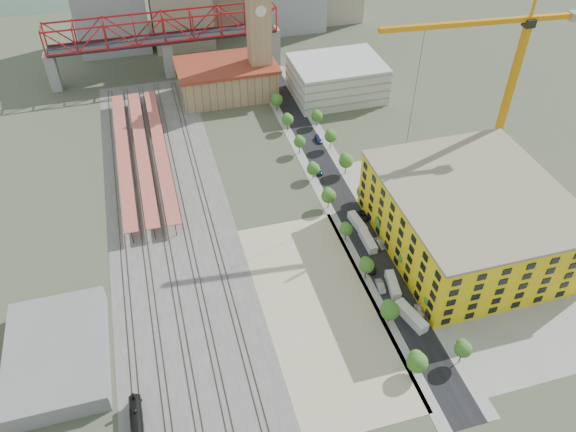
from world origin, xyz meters
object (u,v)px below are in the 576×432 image
object	(u,v)px
clock_tower	(259,22)
tower_crane	(503,70)
site_trailer_b	(393,285)
site_trailer_c	(368,241)
site_trailer_a	(411,316)
car_0	(420,360)
site_trailer_d	(357,223)
construction_building	(470,218)

from	to	relation	value
clock_tower	tower_crane	bearing A→B (deg)	-54.12
site_trailer_b	site_trailer_c	distance (m)	17.13
tower_crane	site_trailer_b	size ratio (longest dim) A/B	6.97
tower_crane	site_trailer_b	distance (m)	68.41
tower_crane	site_trailer_a	world-z (taller)	tower_crane
tower_crane	car_0	xyz separation A→B (m)	(-47.94, -59.34, -36.51)
clock_tower	tower_crane	xyz separation A→B (m)	(52.94, -73.20, 8.49)
site_trailer_c	site_trailer_d	world-z (taller)	site_trailer_c
tower_crane	site_trailer_c	distance (m)	60.87
tower_crane	car_0	size ratio (longest dim) A/B	15.36
clock_tower	site_trailer_b	distance (m)	113.80
site_trailer_c	site_trailer_a	bearing A→B (deg)	-89.62
construction_building	car_0	world-z (taller)	construction_building
site_trailer_a	site_trailer_d	distance (m)	35.84
site_trailer_a	site_trailer_d	size ratio (longest dim) A/B	1.15
site_trailer_b	construction_building	bearing A→B (deg)	30.99
clock_tower	car_0	size ratio (longest dim) A/B	13.26
construction_building	tower_crane	world-z (taller)	tower_crane
construction_building	site_trailer_d	world-z (taller)	construction_building
tower_crane	site_trailer_d	size ratio (longest dim) A/B	7.04
construction_building	site_trailer_d	bearing A→B (deg)	150.16
car_0	site_trailer_c	bearing A→B (deg)	78.83
tower_crane	clock_tower	bearing A→B (deg)	125.88
car_0	clock_tower	bearing A→B (deg)	85.33
construction_building	site_trailer_a	distance (m)	34.34
site_trailer_c	car_0	xyz separation A→B (m)	(-3.00, -39.53, -0.55)
site_trailer_c	construction_building	bearing A→B (deg)	-14.66
clock_tower	car_0	world-z (taller)	clock_tower
site_trailer_d	construction_building	bearing A→B (deg)	-35.80
site_trailer_c	site_trailer_d	xyz separation A→B (m)	(0.00, 7.93, -0.05)
clock_tower	site_trailer_a	distance (m)	124.23
site_trailer_b	site_trailer_c	bearing A→B (deg)	99.69
site_trailer_b	site_trailer_c	size ratio (longest dim) A/B	0.97
site_trailer_b	site_trailer_c	world-z (taller)	site_trailer_c
construction_building	clock_tower	bearing A→B (deg)	108.78
site_trailer_a	car_0	distance (m)	12.02
site_trailer_a	car_0	world-z (taller)	site_trailer_a
site_trailer_d	site_trailer_c	bearing A→B (deg)	-95.95
clock_tower	site_trailer_d	bearing A→B (deg)	-84.63
construction_building	site_trailer_a	world-z (taller)	construction_building
tower_crane	site_trailer_c	xyz separation A→B (m)	(-44.94, -19.81, -35.96)
car_0	construction_building	bearing A→B (deg)	41.47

